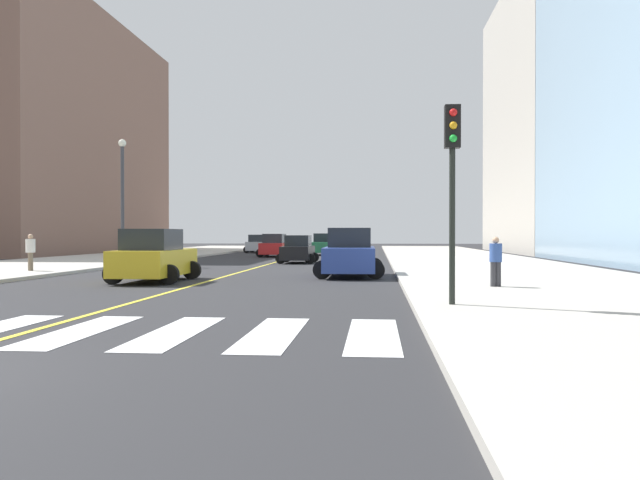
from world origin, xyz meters
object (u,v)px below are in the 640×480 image
traffic_light_near_corner (452,164)px  pedestrian_waiting_east (496,259)px  car_red_fourth (275,246)px  pedestrian_walking_west (31,251)px  car_blue_nearest (350,254)px  car_black_sixth (298,250)px  car_silver_third (258,244)px  car_green_second (323,245)px  car_yellow_fifth (154,257)px  street_lamp (122,190)px

traffic_light_near_corner → pedestrian_waiting_east: traffic_light_near_corner is taller
car_red_fourth → pedestrian_walking_west: size_ratio=2.48×
traffic_light_near_corner → pedestrian_walking_west: 21.12m
car_red_fourth → traffic_light_near_corner: traffic_light_near_corner is taller
car_blue_nearest → car_black_sixth: car_blue_nearest is taller
car_silver_third → pedestrian_walking_west: (-4.15, -32.83, 0.24)m
car_red_fourth → pedestrian_walking_west: car_red_fourth is taller
car_black_sixth → car_green_second: bearing=-90.9°
car_black_sixth → pedestrian_waiting_east: 20.42m
car_blue_nearest → traffic_light_near_corner: traffic_light_near_corner is taller
pedestrian_waiting_east → car_blue_nearest: bearing=116.1°
car_red_fourth → car_black_sixth: 10.72m
car_green_second → pedestrian_walking_west: car_green_second is taller
car_yellow_fifth → pedestrian_waiting_east: car_yellow_fifth is taller
car_blue_nearest → car_red_fourth: car_blue_nearest is taller
car_green_second → pedestrian_waiting_east: car_green_second is taller
pedestrian_waiting_east → pedestrian_walking_west: size_ratio=0.95×
car_red_fourth → street_lamp: (-6.42, -14.39, 3.48)m
car_green_second → car_black_sixth: 14.82m
car_green_second → car_black_sixth: bearing=86.1°
car_silver_third → car_blue_nearest: bearing=-71.8°
car_silver_third → car_red_fourth: size_ratio=0.96×
street_lamp → traffic_light_near_corner: bearing=-50.5°
car_red_fourth → car_green_second: bearing=54.0°
pedestrian_waiting_east → pedestrian_walking_west: bearing=149.2°
traffic_light_near_corner → pedestrian_walking_west: bearing=-34.8°
pedestrian_walking_west → car_black_sixth: bearing=-82.8°
car_black_sixth → car_silver_third: bearing=-72.5°
car_black_sixth → traffic_light_near_corner: traffic_light_near_corner is taller
car_silver_third → traffic_light_near_corner: (13.09, -44.80, 2.62)m
car_silver_third → traffic_light_near_corner: traffic_light_near_corner is taller
car_green_second → street_lamp: bearing=59.8°
car_blue_nearest → car_black_sixth: 12.78m
car_red_fourth → pedestrian_waiting_east: bearing=-66.8°
car_red_fourth → traffic_light_near_corner: (9.73, -33.97, 2.58)m
car_green_second → traffic_light_near_corner: bearing=96.6°
car_yellow_fifth → traffic_light_near_corner: size_ratio=0.95×
car_green_second → street_lamp: size_ratio=0.60×
traffic_light_near_corner → pedestrian_walking_west: traffic_light_near_corner is taller
car_blue_nearest → traffic_light_near_corner: size_ratio=0.99×
car_green_second → street_lamp: 21.66m
car_red_fourth → car_yellow_fifth: car_yellow_fifth is taller
car_green_second → pedestrian_waiting_east: size_ratio=2.71×
car_blue_nearest → car_green_second: size_ratio=1.09×
car_silver_third → pedestrian_waiting_east: bearing=-68.1°
car_green_second → street_lamp: street_lamp is taller
car_yellow_fifth → traffic_light_near_corner: traffic_light_near_corner is taller
car_blue_nearest → pedestrian_walking_west: car_blue_nearest is taller
car_black_sixth → pedestrian_walking_west: (-10.65, -11.76, 0.25)m
car_silver_third → car_red_fourth: car_red_fourth is taller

